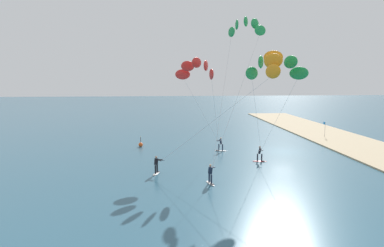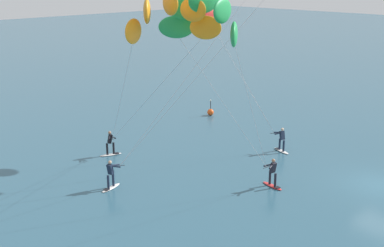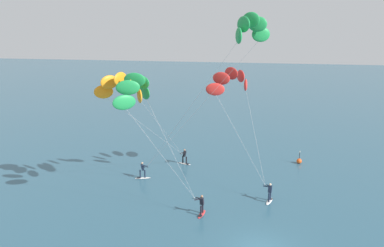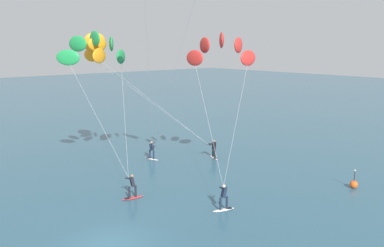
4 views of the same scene
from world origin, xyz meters
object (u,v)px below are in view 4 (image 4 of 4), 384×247
Objects in this scene: marker_buoy at (354,184)px; kitesurfer_mid_water at (97,53)px; kitesurfer_far_out at (222,55)px; kitesurfer_downwind at (102,53)px.

kitesurfer_mid_water is at bearing -137.22° from marker_buoy.
kitesurfer_far_out is at bearing 41.46° from kitesurfer_mid_water.
kitesurfer_mid_water is at bearing -138.54° from kitesurfer_far_out.
kitesurfer_mid_water is 0.97× the size of kitesurfer_downwind.
kitesurfer_far_out is (6.78, 5.99, -0.11)m from kitesurfer_mid_water.
kitesurfer_mid_water is 1.01× the size of kitesurfer_far_out.
kitesurfer_downwind is 21.06m from marker_buoy.
kitesurfer_downwind is (-1.45, 1.17, -0.04)m from kitesurfer_mid_water.
kitesurfer_far_out is 0.96× the size of kitesurfer_downwind.
marker_buoy is at bearing 42.78° from kitesurfer_mid_water.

